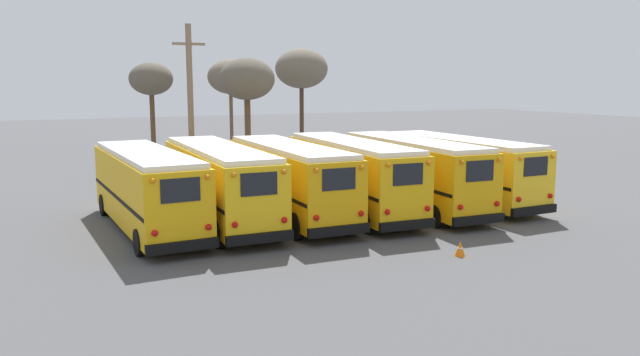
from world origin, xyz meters
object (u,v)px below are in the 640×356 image
school_bus_3 (351,174)px  bare_tree_3 (151,80)px  school_bus_5 (459,167)px  utility_pole (191,104)px  school_bus_2 (289,178)px  bare_tree_0 (247,80)px  bare_tree_1 (301,69)px  school_bus_1 (219,181)px  school_bus_0 (147,187)px  school_bus_4 (412,171)px  traffic_cone (460,249)px  bare_tree_2 (230,77)px

school_bus_3 → bare_tree_3: bare_tree_3 is taller
school_bus_5 → utility_pole: utility_pole is taller
school_bus_2 → bare_tree_0: bearing=78.7°
bare_tree_1 → school_bus_1: bearing=-122.3°
school_bus_0 → school_bus_3: school_bus_3 is taller
school_bus_4 → bare_tree_0: bearing=103.3°
bare_tree_1 → bare_tree_3: (-11.58, -0.62, -0.85)m
school_bus_1 → school_bus_5: school_bus_1 is taller
traffic_cone → bare_tree_3: bearing=100.7°
school_bus_5 → utility_pole: bearing=136.6°
school_bus_0 → bare_tree_2: size_ratio=1.37×
school_bus_0 → traffic_cone: (8.98, -8.46, -1.47)m
bare_tree_1 → traffic_cone: size_ratio=16.11×
bare_tree_0 → bare_tree_2: bearing=82.1°
school_bus_3 → school_bus_5: 5.98m
school_bus_1 → bare_tree_2: (6.54, 19.21, 4.42)m
school_bus_5 → school_bus_1: bearing=176.7°
school_bus_1 → school_bus_4: school_bus_4 is taller
school_bus_4 → bare_tree_2: 20.92m
school_bus_0 → utility_pole: 10.86m
bare_tree_3 → utility_pole: bearing=-87.6°
school_bus_2 → bare_tree_2: bare_tree_2 is taller
bare_tree_3 → school_bus_4: bearing=-67.9°
school_bus_5 → bare_tree_2: 21.11m
school_bus_5 → traffic_cone: size_ratio=19.42×
utility_pole → school_bus_0: bearing=-113.6°
bare_tree_3 → school_bus_5: bearing=-60.4°
school_bus_1 → utility_pole: size_ratio=1.19×
school_bus_1 → bare_tree_2: bearing=71.2°
bare_tree_1 → utility_pole: bearing=-137.9°
utility_pole → school_bus_3: bearing=-64.6°
school_bus_3 → bare_tree_2: size_ratio=1.40×
utility_pole → bare_tree_1: (11.19, 10.12, 2.19)m
bare_tree_0 → school_bus_3: bearing=-88.7°
school_bus_3 → utility_pole: 11.54m
school_bus_1 → bare_tree_0: bare_tree_0 is taller
school_bus_0 → school_bus_4: size_ratio=1.01×
school_bus_2 → school_bus_5: (8.97, -0.20, -0.04)m
bare_tree_0 → traffic_cone: (0.33, -21.44, -5.73)m
bare_tree_0 → school_bus_2: bearing=-101.3°
school_bus_5 → bare_tree_2: bearing=105.2°
school_bus_0 → school_bus_3: (8.97, -0.52, 0.05)m
utility_pole → school_bus_4: bearing=-53.7°
school_bus_4 → bare_tree_3: size_ratio=1.42×
school_bus_4 → school_bus_1: bearing=173.1°
bare_tree_0 → bare_tree_3: 7.81m
school_bus_5 → bare_tree_3: (-11.17, 19.69, 4.26)m
school_bus_1 → bare_tree_3: bearing=87.6°
bare_tree_0 → school_bus_5: bearing=-65.1°
school_bus_4 → bare_tree_3: 22.09m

